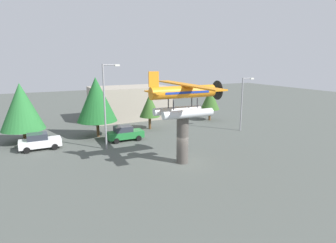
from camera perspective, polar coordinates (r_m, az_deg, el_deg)
ground_plane at (r=27.07m, az=2.85°, el=-8.14°), size 140.00×140.00×0.00m
display_pedestal at (r=26.38m, az=2.90°, el=-3.60°), size 1.10×1.10×4.45m
floatplane_monument at (r=25.66m, az=3.25°, el=4.84°), size 6.94×10.42×4.00m
car_near_white at (r=33.52m, az=-24.20°, el=-3.63°), size 4.20×2.02×1.76m
car_mid_green at (r=34.28m, az=-8.59°, el=-2.33°), size 4.20×2.02×1.76m
streetlight_primary at (r=30.54m, az=-12.22°, el=3.91°), size 1.84×0.28×8.99m
streetlight_secondary at (r=39.46m, az=14.72°, el=4.19°), size 1.84×0.28×7.09m
storefront_building at (r=47.07m, az=-7.64°, el=3.76°), size 12.18×7.10×5.15m
tree_west at (r=36.39m, az=-27.15°, el=2.66°), size 4.80×4.80×6.89m
tree_east at (r=35.89m, az=-14.07°, el=4.29°), size 4.85×4.85×7.39m
tree_center_back at (r=39.18m, az=-3.69°, el=3.17°), size 2.78×2.78×4.83m
tree_far_east at (r=45.34m, az=8.39°, el=4.46°), size 2.98×2.98×5.06m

